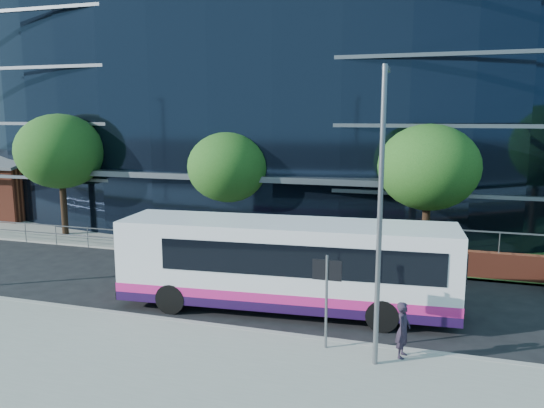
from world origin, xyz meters
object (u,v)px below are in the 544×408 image
(street_sign, at_px, (327,282))
(tree_far_a, at_px, (60,151))
(tree_far_c, at_px, (429,168))
(city_bus, at_px, (288,264))
(tree_far_b, at_px, (228,167))
(streetlight_east, at_px, (380,210))
(pedestrian, at_px, (403,330))

(street_sign, relative_size, tree_far_a, 0.40)
(tree_far_c, bearing_deg, city_bus, -120.53)
(tree_far_b, bearing_deg, streetlight_east, -52.37)
(streetlight_east, relative_size, pedestrian, 5.00)
(tree_far_b, distance_m, city_bus, 10.12)
(tree_far_c, relative_size, city_bus, 0.54)
(street_sign, bearing_deg, city_bus, 123.64)
(street_sign, height_order, tree_far_a, tree_far_a)
(streetlight_east, bearing_deg, tree_far_a, 149.54)
(streetlight_east, xyz_separation_m, city_bus, (-3.48, 3.57, -2.74))
(tree_far_a, distance_m, city_bus, 17.57)
(tree_far_b, relative_size, city_bus, 0.50)
(streetlight_east, distance_m, pedestrian, 3.61)
(city_bus, distance_m, pedestrian, 5.14)
(pedestrian, bearing_deg, street_sign, 100.67)
(street_sign, relative_size, tree_far_c, 0.43)
(tree_far_c, xyz_separation_m, city_bus, (-4.48, -7.60, -2.84))
(tree_far_a, xyz_separation_m, tree_far_c, (20.00, 0.00, -0.33))
(tree_far_b, distance_m, tree_far_c, 10.02)
(city_bus, relative_size, pedestrian, 7.50)
(tree_far_a, height_order, pedestrian, tree_far_a)
(tree_far_b, height_order, pedestrian, tree_far_b)
(city_bus, bearing_deg, streetlight_east, -50.37)
(street_sign, xyz_separation_m, city_bus, (-1.98, 2.98, -0.45))
(tree_far_a, relative_size, pedestrian, 4.36)
(pedestrian, bearing_deg, tree_far_a, 70.99)
(streetlight_east, height_order, city_bus, streetlight_east)
(street_sign, height_order, pedestrian, street_sign)
(tree_far_a, bearing_deg, tree_far_c, 0.00)
(streetlight_east, xyz_separation_m, pedestrian, (0.68, 0.64, -3.49))
(tree_far_b, height_order, streetlight_east, streetlight_east)
(tree_far_b, height_order, tree_far_c, tree_far_c)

